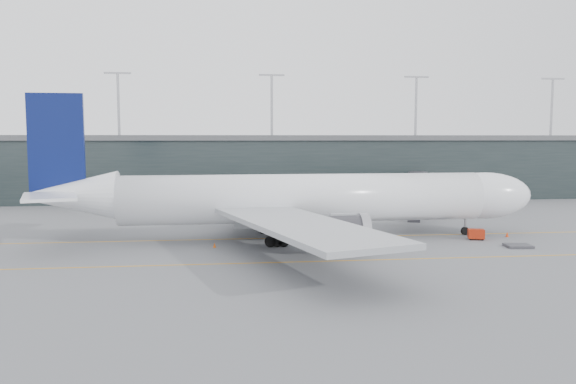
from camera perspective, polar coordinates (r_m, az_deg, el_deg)
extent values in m
plane|color=slate|center=(85.83, -2.15, -4.25)|extent=(320.00, 320.00, 0.00)
cube|color=orange|center=(81.90, -1.93, -4.72)|extent=(160.00, 0.25, 0.02)
cube|color=orange|center=(66.28, -0.78, -7.15)|extent=(160.00, 0.25, 0.02)
cube|color=orange|center=(105.98, -0.31, -2.38)|extent=(0.25, 60.00, 0.02)
cube|color=#1C2727|center=(142.69, -4.00, 2.46)|extent=(240.00, 35.00, 14.00)
cube|color=#4F5154|center=(142.49, -4.02, 5.51)|extent=(240.00, 36.00, 1.20)
cylinder|color=#9E9EA3|center=(134.59, -16.85, 8.44)|extent=(0.60, 0.60, 14.00)
cylinder|color=#9E9EA3|center=(133.06, -1.66, 8.71)|extent=(0.60, 0.60, 14.00)
cylinder|color=#9E9EA3|center=(140.51, 12.86, 8.41)|extent=(0.60, 0.60, 14.00)
cylinder|color=#9E9EA3|center=(155.66, 25.21, 7.73)|extent=(0.60, 0.60, 14.00)
cylinder|color=white|center=(80.48, 1.57, -0.63)|extent=(51.69, 7.96, 6.95)
ellipsoid|color=white|center=(89.14, 19.27, -0.34)|extent=(14.73, 7.23, 6.95)
cone|color=white|center=(81.56, -21.16, -0.36)|extent=(12.46, 6.91, 6.67)
cube|color=#989CA1|center=(80.64, 0.78, -2.54)|extent=(18.04, 5.95, 2.24)
cube|color=black|center=(91.06, 21.68, 0.40)|extent=(2.53, 3.41, 0.90)
cube|color=#989CA1|center=(63.08, 1.12, -3.35)|extent=(19.21, 34.04, 0.62)
cylinder|color=#38373C|center=(70.95, 4.76, -3.94)|extent=(7.92, 4.08, 3.92)
cube|color=#989CA1|center=(97.30, -2.05, -0.23)|extent=(18.10, 34.01, 0.62)
cylinder|color=#38373C|center=(91.63, 1.87, -1.79)|extent=(7.92, 4.08, 3.92)
cube|color=#09134C|center=(81.60, -22.48, 4.56)|extent=(7.30, 0.70, 13.45)
cube|color=white|center=(75.84, -23.07, -0.42)|extent=(8.72, 11.40, 0.39)
cube|color=white|center=(87.74, -20.96, 0.40)|extent=(8.41, 11.27, 0.39)
cylinder|color=black|center=(88.59, 17.54, -3.80)|extent=(1.24, 0.47, 1.23)
cylinder|color=#9E9EA3|center=(88.46, 17.56, -3.26)|extent=(0.34, 0.34, 2.91)
cylinder|color=black|center=(75.34, -1.15, -5.06)|extent=(1.47, 0.59, 1.46)
cylinder|color=black|center=(85.88, -1.98, -3.75)|extent=(1.47, 0.59, 1.46)
cube|color=#302F35|center=(89.75, 12.58, -0.48)|extent=(4.60, 4.85, 3.02)
cube|color=#302F35|center=(98.65, 12.72, 0.04)|extent=(7.47, 14.06, 2.69)
cube|color=#302F35|center=(112.60, 12.89, 0.70)|extent=(7.72, 14.15, 2.80)
cube|color=#302F35|center=(126.57, 13.02, 1.21)|extent=(7.97, 14.25, 2.91)
cylinder|color=#9E9EA3|center=(99.76, 12.69, -1.83)|extent=(0.54, 0.54, 4.09)
cube|color=#38373C|center=(99.99, 12.67, -2.78)|extent=(2.59, 2.27, 0.75)
cylinder|color=#302F35|center=(128.61, 6.63, 1.38)|extent=(4.31, 4.31, 3.23)
cylinder|color=#302F35|center=(128.90, 6.61, -0.15)|extent=(1.94, 1.94, 3.88)
cube|color=#A8230C|center=(85.00, 18.57, -4.05)|extent=(2.53, 1.97, 1.31)
cylinder|color=black|center=(84.49, 18.07, -4.54)|extent=(0.43, 0.26, 0.40)
cylinder|color=black|center=(84.75, 19.15, -4.54)|extent=(0.43, 0.26, 0.40)
cylinder|color=black|center=(85.47, 17.97, -4.42)|extent=(0.43, 0.26, 0.40)
cylinder|color=black|center=(85.73, 19.04, -4.43)|extent=(0.43, 0.26, 0.40)
cube|color=#3A393E|center=(81.28, 22.35, -5.08)|extent=(3.49, 2.89, 0.33)
cube|color=#38373C|center=(94.98, -4.98, -3.24)|extent=(2.12, 1.83, 0.19)
cube|color=silver|center=(94.86, -4.99, -2.74)|extent=(1.74, 1.67, 1.40)
cube|color=navy|center=(94.76, -4.99, -2.30)|extent=(1.80, 1.72, 0.07)
cube|color=#38373C|center=(97.38, -3.83, -3.01)|extent=(2.30, 2.02, 0.20)
cube|color=silver|center=(97.25, -3.83, -2.49)|extent=(1.90, 1.83, 1.48)
cube|color=navy|center=(97.15, -3.83, -2.04)|extent=(1.96, 1.89, 0.08)
cube|color=#38373C|center=(95.62, -1.93, -3.15)|extent=(2.53, 2.19, 0.22)
cube|color=silver|center=(95.48, -1.93, -2.56)|extent=(2.08, 1.99, 1.65)
cube|color=navy|center=(95.36, -1.93, -2.05)|extent=(2.14, 2.06, 0.09)
cone|color=#E83A0C|center=(89.11, 21.37, -4.03)|extent=(0.47, 0.47, 0.74)
cone|color=#FF480E|center=(69.98, 6.59, -6.26)|extent=(0.39, 0.39, 0.61)
cone|color=#F84F0D|center=(97.00, 3.41, -2.90)|extent=(0.49, 0.49, 0.77)
cone|color=#D6530B|center=(75.65, -7.47, -5.36)|extent=(0.42, 0.42, 0.67)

